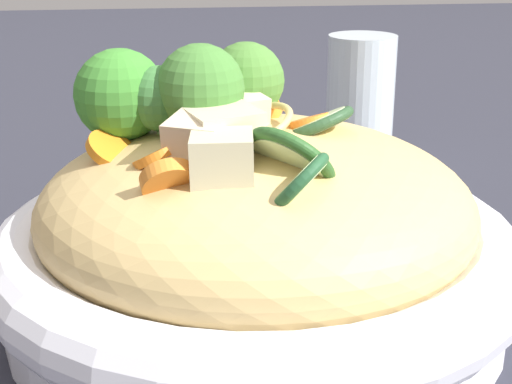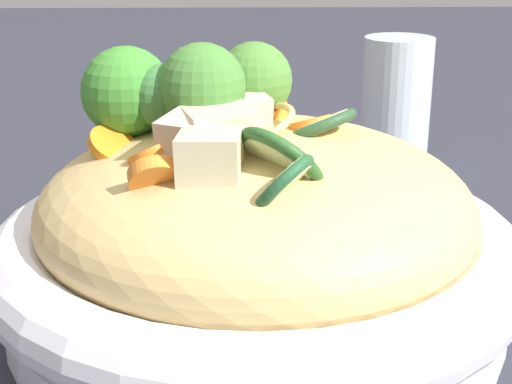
% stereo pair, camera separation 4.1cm
% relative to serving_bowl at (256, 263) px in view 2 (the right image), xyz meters
% --- Properties ---
extents(ground_plane, '(3.00, 3.00, 0.00)m').
position_rel_serving_bowl_xyz_m(ground_plane, '(0.00, 0.00, -0.03)').
color(ground_plane, '#2A2B36').
extents(serving_bowl, '(0.29, 0.29, 0.06)m').
position_rel_serving_bowl_xyz_m(serving_bowl, '(0.00, 0.00, 0.00)').
color(serving_bowl, white).
rests_on(serving_bowl, ground_plane).
extents(noodle_heap, '(0.23, 0.23, 0.10)m').
position_rel_serving_bowl_xyz_m(noodle_heap, '(0.00, 0.00, 0.03)').
color(noodle_heap, tan).
rests_on(noodle_heap, serving_bowl).
extents(broccoli_florets, '(0.14, 0.13, 0.07)m').
position_rel_serving_bowl_xyz_m(broccoli_florets, '(0.04, 0.03, 0.09)').
color(broccoli_florets, '#8DB774').
rests_on(broccoli_florets, serving_bowl).
extents(carrot_coins, '(0.12, 0.14, 0.03)m').
position_rel_serving_bowl_xyz_m(carrot_coins, '(-0.01, 0.03, 0.07)').
color(carrot_coins, orange).
rests_on(carrot_coins, serving_bowl).
extents(zucchini_slices, '(0.12, 0.08, 0.04)m').
position_rel_serving_bowl_xyz_m(zucchini_slices, '(-0.03, -0.02, 0.07)').
color(zucchini_slices, beige).
rests_on(zucchini_slices, serving_bowl).
extents(chicken_chunks, '(0.10, 0.06, 0.03)m').
position_rel_serving_bowl_xyz_m(chicken_chunks, '(-0.02, 0.02, 0.08)').
color(chicken_chunks, beige).
rests_on(chicken_chunks, serving_bowl).
extents(drinking_glass, '(0.06, 0.06, 0.11)m').
position_rel_serving_bowl_xyz_m(drinking_glass, '(0.27, -0.13, 0.03)').
color(drinking_glass, silver).
rests_on(drinking_glass, ground_plane).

